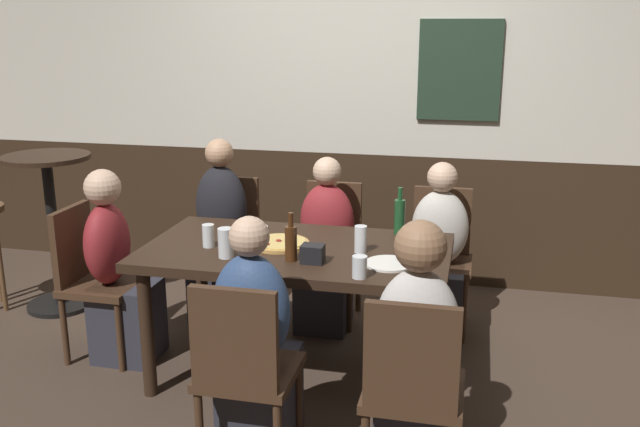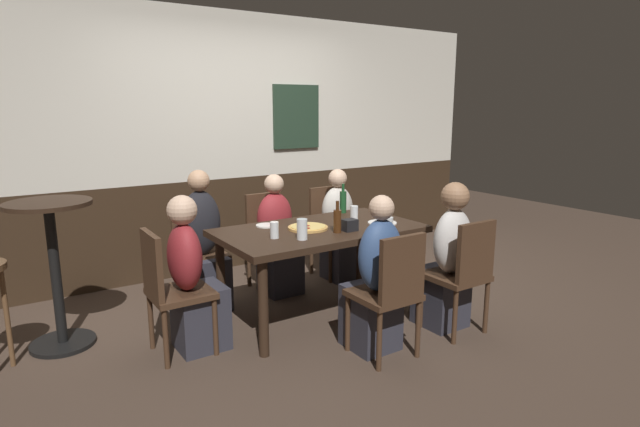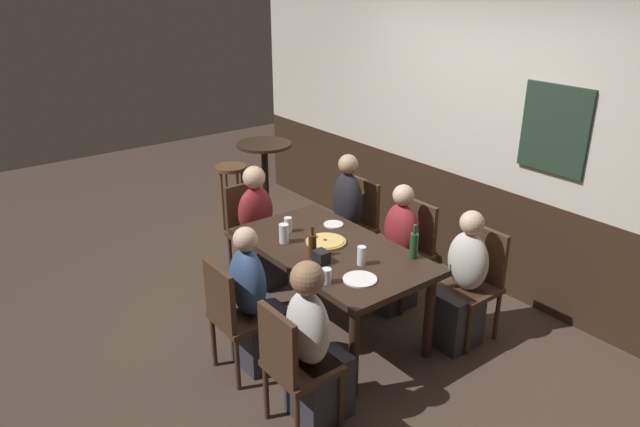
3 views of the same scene
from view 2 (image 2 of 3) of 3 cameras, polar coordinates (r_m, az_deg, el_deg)
The scene contains 26 objects.
ground_plane at distance 4.30m, azimuth -0.04°, elevation -11.22°, with size 12.00×12.00×0.00m, color #423328.
wall_back at distance 5.43m, azimuth -9.71°, elevation 7.65°, with size 6.40×0.13×2.60m.
dining_table at distance 4.09m, azimuth -0.04°, elevation -2.74°, with size 1.59×0.89×0.74m.
chair_right_far at distance 5.20m, azimuth 1.19°, elevation -1.35°, with size 0.40×0.40×0.88m.
chair_head_west at distance 3.64m, azimuth -16.32°, elevation -7.72°, with size 0.40×0.40×0.88m.
chair_left_far at distance 4.58m, azimuth -13.43°, elevation -3.54°, with size 0.40×0.40×0.88m.
chair_mid_far at distance 4.85m, azimuth -5.65°, elevation -2.39°, with size 0.40×0.40×0.88m.
chair_right_near at distance 3.96m, azimuth 15.55°, elevation -6.09°, with size 0.40×0.40×0.88m.
chair_mid_near at distance 3.48m, azimuth 7.85°, elevation -8.25°, with size 0.40×0.40×0.88m.
person_right_far at distance 5.08m, azimuth 2.24°, elevation -2.20°, with size 0.34×0.37×1.08m.
person_head_west at distance 3.70m, azimuth -13.85°, elevation -7.75°, with size 0.37×0.34×1.11m.
person_left_far at distance 4.43m, azimuth -12.71°, elevation -4.08°, with size 0.34×0.37×1.17m.
person_mid_far at distance 4.72m, azimuth -4.70°, elevation -3.34°, with size 0.34×0.37×1.08m.
person_right_near at distance 4.06m, azimuth 13.82°, elevation -5.70°, with size 0.34×0.37×1.14m.
person_mid_near at distance 3.61m, azimuth 6.10°, elevation -8.03°, with size 0.34×0.37×1.11m.
pizza at distance 4.03m, azimuth -1.35°, elevation -1.55°, with size 0.31×0.31×0.03m.
tumbler_short at distance 4.01m, azimuth 7.58°, elevation -1.23°, with size 0.07×0.07×0.10m.
beer_glass_tall at distance 3.71m, azimuth -1.99°, elevation -1.88°, with size 0.08×0.08×0.15m.
pint_glass_amber at distance 3.76m, azimuth -5.06°, elevation -1.96°, with size 0.06×0.06×0.12m.
highball_clear at distance 4.24m, azimuth 3.80°, elevation -0.21°, with size 0.06×0.06×0.14m.
beer_bottle_green at distance 4.62m, azimuth 2.56°, elevation 1.36°, with size 0.06×0.06×0.26m.
beer_bottle_brown at distance 3.90m, azimuth 1.93°, elevation -0.76°, with size 0.06×0.06×0.24m.
plate_white_large at distance 4.24m, azimuth 6.89°, elevation -1.04°, with size 0.24×0.24×0.01m, color white.
plate_white_small at distance 4.14m, azimuth -5.97°, elevation -1.33°, with size 0.16×0.16×0.01m, color white.
condiment_caddy at distance 3.97m, azimuth 3.28°, elevation -1.29°, with size 0.11×0.09×0.09m, color black.
side_bar_table at distance 4.04m, azimuth -27.29°, elevation -4.86°, with size 0.56×0.56×1.05m.
Camera 2 is at (-2.17, -3.30, 1.69)m, focal length 28.95 mm.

